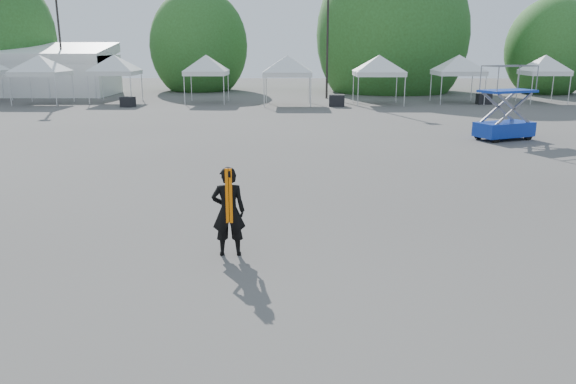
{
  "coord_description": "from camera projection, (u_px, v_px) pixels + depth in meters",
  "views": [
    {
      "loc": [
        0.44,
        -11.67,
        3.91
      ],
      "look_at": [
        0.35,
        -1.65,
        1.3
      ],
      "focal_mm": 35.0,
      "sensor_mm": 36.0,
      "label": 1
    }
  ],
  "objects": [
    {
      "name": "light_pole_east",
      "position": [
        328.0,
        24.0,
        41.82
      ],
      "size": [
        0.6,
        0.25,
        9.8
      ],
      "color": "black",
      "rests_on": "ground"
    },
    {
      "name": "tent_c",
      "position": [
        114.0,
        59.0,
        39.46
      ],
      "size": [
        4.43,
        4.43,
        3.88
      ],
      "color": "silver",
      "rests_on": "ground"
    },
    {
      "name": "tent_g",
      "position": [
        459.0,
        59.0,
        39.18
      ],
      "size": [
        4.52,
        4.52,
        3.88
      ],
      "color": "silver",
      "rests_on": "ground"
    },
    {
      "name": "crate_west",
      "position": [
        128.0,
        102.0,
        37.12
      ],
      "size": [
        0.99,
        0.86,
        0.66
      ],
      "primitive_type": "cube",
      "rotation": [
        0.0,
        0.0,
        -0.27
      ],
      "color": "black",
      "rests_on": "ground"
    },
    {
      "name": "scissor_lift",
      "position": [
        506.0,
        103.0,
        23.8
      ],
      "size": [
        2.71,
        2.09,
        3.13
      ],
      "rotation": [
        0.0,
        0.0,
        0.41
      ],
      "color": "#0B0D91",
      "rests_on": "ground"
    },
    {
      "name": "marquee",
      "position": [
        19.0,
        71.0,
        45.85
      ],
      "size": [
        15.0,
        6.25,
        4.23
      ],
      "color": "white",
      "rests_on": "ground"
    },
    {
      "name": "tent_e",
      "position": [
        288.0,
        59.0,
        37.73
      ],
      "size": [
        4.61,
        4.61,
        3.88
      ],
      "color": "silver",
      "rests_on": "ground"
    },
    {
      "name": "crate_east",
      "position": [
        484.0,
        99.0,
        38.88
      ],
      "size": [
        0.94,
        0.74,
        0.72
      ],
      "primitive_type": "cube",
      "rotation": [
        0.0,
        0.0,
        0.02
      ],
      "color": "black",
      "rests_on": "ground"
    },
    {
      "name": "tree_mid_w",
      "position": [
        199.0,
        46.0,
        50.07
      ],
      "size": [
        4.16,
        4.16,
        6.33
      ],
      "color": "#382314",
      "rests_on": "ground"
    },
    {
      "name": "tent_h",
      "position": [
        546.0,
        59.0,
        39.23
      ],
      "size": [
        3.94,
        3.94,
        3.88
      ],
      "color": "silver",
      "rests_on": "ground"
    },
    {
      "name": "ground",
      "position": [
        273.0,
        230.0,
        12.28
      ],
      "size": [
        120.0,
        120.0,
        0.0
      ],
      "primitive_type": "plane",
      "color": "#474442",
      "rests_on": "ground"
    },
    {
      "name": "tent_b",
      "position": [
        39.0,
        59.0,
        38.35
      ],
      "size": [
        4.61,
        4.61,
        3.88
      ],
      "color": "silver",
      "rests_on": "ground"
    },
    {
      "name": "tent_f",
      "position": [
        379.0,
        59.0,
        38.14
      ],
      "size": [
        4.65,
        4.65,
        3.88
      ],
      "color": "silver",
      "rests_on": "ground"
    },
    {
      "name": "tree_mid_e",
      "position": [
        392.0,
        35.0,
        48.71
      ],
      "size": [
        5.12,
        5.12,
        7.79
      ],
      "color": "#382314",
      "rests_on": "ground"
    },
    {
      "name": "tent_d",
      "position": [
        206.0,
        59.0,
        39.1
      ],
      "size": [
        4.1,
        4.1,
        3.88
      ],
      "color": "silver",
      "rests_on": "ground"
    },
    {
      "name": "crate_mid",
      "position": [
        337.0,
        101.0,
        37.43
      ],
      "size": [
        1.09,
        0.89,
        0.78
      ],
      "primitive_type": "cube",
      "rotation": [
        0.0,
        0.0,
        -0.12
      ],
      "color": "black",
      "rests_on": "ground"
    },
    {
      "name": "man",
      "position": [
        229.0,
        211.0,
        10.64
      ],
      "size": [
        0.67,
        0.47,
        1.74
      ],
      "rotation": [
        0.0,
        0.0,
        3.23
      ],
      "color": "black",
      "rests_on": "ground"
    },
    {
      "name": "light_pole_west",
      "position": [
        58.0,
        22.0,
        43.89
      ],
      "size": [
        0.6,
        0.25,
        10.3
      ],
      "color": "black",
      "rests_on": "ground"
    },
    {
      "name": "tree_far_e",
      "position": [
        550.0,
        50.0,
        46.97
      ],
      "size": [
        3.84,
        3.84,
        5.84
      ],
      "color": "#382314",
      "rests_on": "ground"
    }
  ]
}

